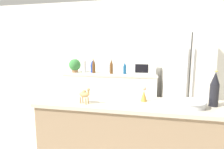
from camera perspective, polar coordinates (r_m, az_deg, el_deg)
The scene contains 16 objects.
wall_back at distance 4.12m, azimuth 6.64°, elevation 5.95°, with size 8.00×0.06×2.55m.
back_counter at distance 3.98m, azimuth -0.54°, elevation -6.03°, with size 2.04×0.63×0.91m.
refrigerator at distance 3.81m, azimuth 22.73°, elevation -0.75°, with size 0.86×0.76×1.77m.
bar_counter at distance 1.95m, azimuth 7.34°, elevation -22.08°, with size 1.97×0.49×0.92m.
potted_plant at distance 4.13m, azimuth -12.06°, elevation 2.98°, with size 0.27×0.27×0.31m.
paper_towel_roll at distance 4.06m, azimuth -9.15°, elevation 2.55°, with size 0.10×0.10×0.27m.
microwave at distance 3.81m, azimuth 10.39°, elevation 2.24°, with size 0.48×0.37×0.28m.
back_bottle_0 at distance 3.82m, azimuth -0.20°, elevation 2.57°, with size 0.07×0.07×0.32m.
back_bottle_1 at distance 3.79m, azimuth 4.21°, elevation 2.12°, with size 0.07×0.07×0.27m.
back_bottle_2 at distance 3.95m, azimuth -5.98°, elevation 2.75°, with size 0.07×0.07×0.32m.
back_bottle_3 at distance 3.95m, azimuth -0.86°, elevation 2.37°, with size 0.08×0.08×0.26m.
back_bottle_4 at distance 4.03m, azimuth -6.43°, elevation 2.67°, with size 0.08×0.08×0.30m.
wine_bottle at distance 1.86m, azimuth 30.46°, elevation -4.21°, with size 0.08×0.08×0.33m.
fruit_bowl at distance 1.76m, azimuth 24.79°, elevation -8.62°, with size 0.24×0.24×0.06m.
camel_figurine at distance 1.72m, azimuth -8.96°, elevation -6.35°, with size 0.13×0.09×0.16m.
wise_man_figurine_blue at distance 1.80m, azimuth 10.36°, elevation -6.56°, with size 0.06×0.06×0.15m.
Camera 1 is at (0.35, -1.37, 1.45)m, focal length 28.00 mm.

